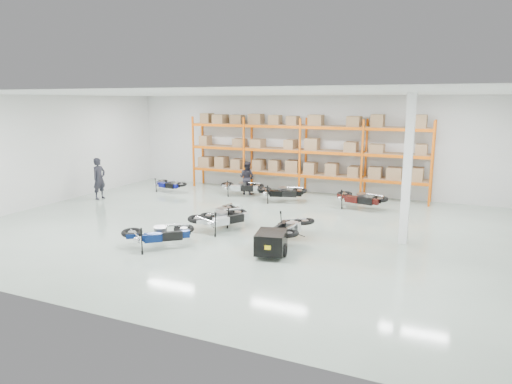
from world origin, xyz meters
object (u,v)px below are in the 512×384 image
at_px(moto_black_far_left, 224,210).
at_px(moto_back_a, 169,182).
at_px(person_left, 99,179).
at_px(person_back, 247,178).
at_px(moto_blue_centre, 159,230).
at_px(moto_silver_left, 222,214).
at_px(moto_back_b, 241,184).
at_px(trailer, 271,242).
at_px(moto_touring_right, 291,223).
at_px(moto_back_c, 281,189).
at_px(moto_back_d, 360,195).

xyz_separation_m(moto_black_far_left, moto_back_a, (-5.07, 4.02, -0.02)).
distance_m(person_left, person_back, 6.56).
relative_size(moto_blue_centre, person_left, 1.01).
height_order(moto_silver_left, person_back, person_back).
distance_m(moto_silver_left, moto_back_a, 7.29).
height_order(moto_back_b, person_left, person_left).
distance_m(moto_blue_centre, trailer, 3.37).
relative_size(moto_silver_left, moto_touring_right, 1.04).
bearing_deg(trailer, moto_back_c, 96.80).
distance_m(trailer, moto_back_b, 8.37).
distance_m(moto_touring_right, moto_back_d, 5.23).
bearing_deg(moto_black_far_left, moto_silver_left, 117.15).
bearing_deg(trailer, moto_silver_left, 133.91).
height_order(moto_black_far_left, trailer, moto_black_far_left).
bearing_deg(person_back, moto_silver_left, 112.06).
bearing_deg(moto_back_a, moto_back_d, -75.43).
distance_m(moto_back_c, moto_back_d, 3.32).
height_order(moto_back_b, moto_back_d, moto_back_d).
relative_size(moto_black_far_left, person_back, 1.06).
height_order(moto_back_d, person_left, person_left).
height_order(moto_black_far_left, moto_back_b, moto_back_b).
distance_m(moto_touring_right, moto_back_b, 7.06).
xyz_separation_m(moto_back_d, person_left, (-10.87, -2.73, 0.34)).
relative_size(moto_back_a, moto_back_c, 0.84).
bearing_deg(moto_back_d, person_back, 95.11).
height_order(moto_blue_centre, trailer, moto_blue_centre).
height_order(moto_touring_right, moto_back_c, moto_back_c).
bearing_deg(moto_touring_right, moto_back_a, 148.60).
height_order(trailer, moto_back_d, moto_back_d).
bearing_deg(moto_silver_left, moto_back_c, -60.81).
bearing_deg(moto_blue_centre, moto_back_b, -31.88).
height_order(moto_black_far_left, moto_back_a, moto_black_far_left).
xyz_separation_m(moto_silver_left, person_left, (-7.31, 2.29, 0.34)).
height_order(moto_touring_right, person_left, person_left).
relative_size(moto_touring_right, trailer, 1.05).
relative_size(moto_touring_right, moto_back_a, 1.16).
height_order(moto_black_far_left, moto_back_c, moto_back_c).
height_order(moto_blue_centre, moto_touring_right, moto_blue_centre).
xyz_separation_m(moto_blue_centre, moto_black_far_left, (0.48, 3.16, -0.06)).
relative_size(moto_back_d, person_left, 1.02).
bearing_deg(person_left, person_back, -53.26).
bearing_deg(moto_back_c, moto_silver_left, 162.67).
height_order(trailer, moto_back_c, moto_back_c).
relative_size(person_left, person_back, 1.19).
xyz_separation_m(moto_black_far_left, moto_touring_right, (2.83, -0.92, 0.05)).
bearing_deg(moto_back_c, person_left, 94.88).
relative_size(moto_silver_left, moto_back_d, 1.01).
bearing_deg(trailer, moto_black_far_left, 126.63).
bearing_deg(moto_back_b, moto_back_d, -105.18).
relative_size(moto_back_a, moto_back_b, 0.89).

